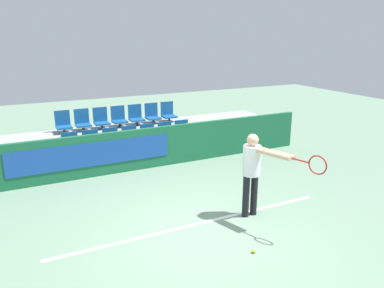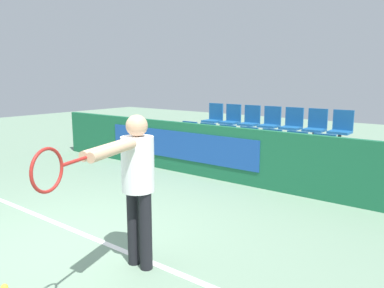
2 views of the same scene
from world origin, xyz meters
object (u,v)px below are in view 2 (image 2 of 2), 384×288
at_px(stadium_chair_4, 269,147).
at_px(stadium_chair_11, 292,123).
at_px(stadium_chair_5, 295,150).
at_px(stadium_chair_8, 231,118).
at_px(stadium_chair_9, 250,120).
at_px(stadium_chair_0, 187,136).
at_px(stadium_chair_6, 322,153).
at_px(stadium_chair_10, 270,121).
at_px(tennis_player, 134,176).
at_px(stadium_chair_12, 316,125).
at_px(stadium_chair_13, 341,127).
at_px(tennis_ball, 4,287).
at_px(stadium_chair_3, 246,144).
at_px(stadium_chair_7, 214,117).
at_px(stadium_chair_1, 205,139).
at_px(stadium_chair_2, 225,141).

height_order(stadium_chair_4, stadium_chair_11, stadium_chair_11).
height_order(stadium_chair_5, stadium_chair_8, stadium_chair_8).
xyz_separation_m(stadium_chair_8, stadium_chair_9, (0.52, 0.00, 0.00)).
bearing_deg(stadium_chair_0, stadium_chair_9, 46.06).
distance_m(stadium_chair_0, stadium_chair_9, 1.55).
bearing_deg(stadium_chair_6, stadium_chair_10, 145.32).
distance_m(stadium_chair_5, tennis_player, 4.23).
bearing_deg(tennis_player, stadium_chair_6, 65.80).
height_order(stadium_chair_10, tennis_player, tennis_player).
relative_size(stadium_chair_10, tennis_player, 0.37).
distance_m(stadium_chair_6, stadium_chair_12, 1.26).
height_order(stadium_chair_13, tennis_player, tennis_player).
distance_m(stadium_chair_0, stadium_chair_10, 1.94).
distance_m(stadium_chair_13, tennis_ball, 6.52).
bearing_deg(stadium_chair_3, tennis_ball, -85.67).
distance_m(stadium_chair_4, stadium_chair_6, 1.05).
bearing_deg(stadium_chair_5, stadium_chair_7, 157.45).
relative_size(stadium_chair_4, stadium_chair_11, 1.00).
distance_m(stadium_chair_0, stadium_chair_4, 2.09).
xyz_separation_m(stadium_chair_1, stadium_chair_3, (1.05, 0.00, 0.00)).
height_order(stadium_chair_11, stadium_chair_13, same).
relative_size(stadium_chair_3, stadium_chair_9, 1.00).
relative_size(stadium_chair_6, stadium_chair_8, 1.00).
distance_m(stadium_chair_1, tennis_player, 4.74).
height_order(stadium_chair_3, stadium_chair_7, stadium_chair_7).
xyz_separation_m(stadium_chair_5, stadium_chair_8, (-2.09, 1.09, 0.36)).
height_order(stadium_chair_1, stadium_chair_4, same).
relative_size(stadium_chair_1, tennis_player, 0.37).
xyz_separation_m(stadium_chair_13, tennis_ball, (-1.17, -6.34, -0.95)).
distance_m(stadium_chair_8, tennis_ball, 6.58).
bearing_deg(stadium_chair_10, stadium_chair_7, 180.00).
distance_m(stadium_chair_2, stadium_chair_12, 1.94).
distance_m(stadium_chair_6, tennis_player, 4.25).
relative_size(stadium_chair_3, stadium_chair_8, 1.00).
height_order(stadium_chair_0, stadium_chair_12, stadium_chair_12).
bearing_deg(stadium_chair_9, stadium_chair_2, -90.00).
height_order(stadium_chair_13, tennis_ball, stadium_chair_13).
distance_m(stadium_chair_2, stadium_chair_8, 1.26).
relative_size(stadium_chair_8, stadium_chair_11, 1.00).
relative_size(stadium_chair_1, tennis_ball, 9.13).
distance_m(stadium_chair_5, stadium_chair_10, 1.55).
distance_m(stadium_chair_6, stadium_chair_10, 1.94).
height_order(stadium_chair_4, stadium_chair_10, stadium_chair_10).
bearing_deg(stadium_chair_11, stadium_chair_8, 180.00).
bearing_deg(tennis_ball, stadium_chair_10, 93.59).
xyz_separation_m(stadium_chair_1, stadium_chair_12, (2.09, 1.09, 0.36)).
height_order(stadium_chair_6, stadium_chair_9, stadium_chair_9).
bearing_deg(stadium_chair_11, stadium_chair_10, 180.00).
height_order(stadium_chair_7, tennis_ball, stadium_chair_7).
bearing_deg(stadium_chair_2, stadium_chair_12, 34.68).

